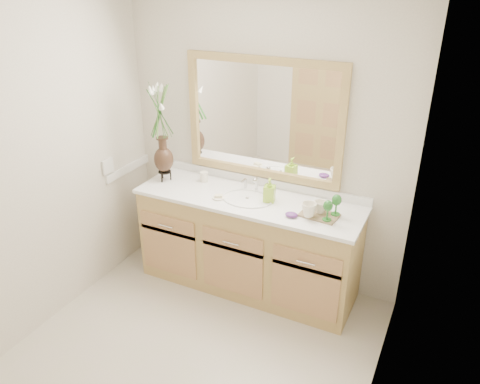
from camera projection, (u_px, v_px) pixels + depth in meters
The scene contains 19 objects.
floor at pixel (185, 363), 3.24m from camera, with size 2.60×2.60×0.00m, color beige.
wall_back at pixel (264, 143), 3.78m from camera, with size 2.40×0.02×2.40m, color silver.
wall_left at pixel (27, 174), 3.21m from camera, with size 0.02×2.60×2.40m, color silver.
wall_right at pixel (384, 261), 2.25m from camera, with size 0.02×2.60×2.40m, color silver.
vanity at pixel (248, 244), 3.89m from camera, with size 1.80×0.55×0.80m.
counter at pixel (248, 200), 3.72m from camera, with size 1.84×0.57×0.03m, color white.
sink at pixel (247, 205), 3.72m from camera, with size 0.38×0.34×0.23m.
mirror at pixel (263, 119), 3.67m from camera, with size 1.32×0.04×0.97m.
switch_plate at pixel (108, 166), 3.91m from camera, with size 0.02×0.12×0.12m, color white.
flower_vase at pixel (161, 119), 3.79m from camera, with size 0.19×0.19×0.80m.
tumbler at pixel (204, 177), 3.98m from camera, with size 0.07×0.07×0.09m, color white.
soap_dish at pixel (219, 197), 3.70m from camera, with size 0.10×0.10×0.03m.
soap_bottle at pixel (270, 191), 3.62m from camera, with size 0.08×0.08×0.17m, color #9BCF30.
purple_dish at pixel (291, 215), 3.42m from camera, with size 0.09×0.08×0.03m, color #572673.
tray at pixel (319, 215), 3.44m from camera, with size 0.27×0.18×0.01m, color brown.
mug_left at pixel (309, 209), 3.38m from camera, with size 0.11×0.10×0.11m, color white.
mug_right at pixel (320, 206), 3.44m from camera, with size 0.10×0.09×0.10m, color white.
goblet_front at pixel (328, 207), 3.31m from camera, with size 0.07×0.07×0.15m.
goblet_back at pixel (337, 201), 3.39m from camera, with size 0.07×0.07×0.16m.
Camera 1 is at (1.41, -2.00, 2.47)m, focal length 35.00 mm.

